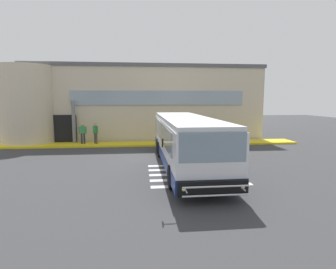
{
  "coord_description": "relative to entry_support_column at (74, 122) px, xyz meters",
  "views": [
    {
      "loc": [
        -0.58,
        -16.72,
        3.61
      ],
      "look_at": [
        1.1,
        -0.53,
        1.5
      ],
      "focal_mm": 28.43,
      "sensor_mm": 36.0,
      "label": 1
    }
  ],
  "objects": [
    {
      "name": "bay_paint_stripes",
      "position": [
        7.96,
        -9.6,
        -1.86
      ],
      "size": [
        4.4,
        3.96,
        0.01
      ],
      "color": "silver",
      "rests_on": "ground"
    },
    {
      "name": "ground_plane",
      "position": [
        5.96,
        -5.4,
        -1.87
      ],
      "size": [
        80.0,
        90.0,
        0.02
      ],
      "primitive_type": "cube",
      "color": "#353538",
      "rests_on": "ground"
    },
    {
      "name": "terminal_building",
      "position": [
        5.28,
        6.21,
        1.47
      ],
      "size": [
        22.4,
        13.8,
        6.69
      ],
      "color": "beige",
      "rests_on": "ground"
    },
    {
      "name": "bus_main_foreground",
      "position": [
        7.79,
        -7.95,
        -0.53
      ],
      "size": [
        3.04,
        11.64,
        2.7
      ],
      "color": "silver",
      "rests_on": "ground"
    },
    {
      "name": "passenger_near_column",
      "position": [
        0.8,
        -0.58,
        -0.78
      ],
      "size": [
        0.58,
        0.3,
        1.68
      ],
      "color": "#2D2D33",
      "rests_on": "boarding_curb"
    },
    {
      "name": "boarding_curb",
      "position": [
        5.96,
        -0.6,
        -1.79
      ],
      "size": [
        24.6,
        2.0,
        0.15
      ],
      "primitive_type": "cube",
      "color": "yellow",
      "rests_on": "ground"
    },
    {
      "name": "passenger_by_doorway",
      "position": [
        1.79,
        -0.58,
        -0.78
      ],
      "size": [
        0.44,
        0.44,
        1.68
      ],
      "color": "#4C4233",
      "rests_on": "boarding_curb"
    },
    {
      "name": "entry_support_column",
      "position": [
        0.0,
        0.0,
        0.0
      ],
      "size": [
        0.28,
        0.28,
        3.43
      ],
      "primitive_type": "cylinder",
      "color": "slate",
      "rests_on": "boarding_curb"
    }
  ]
}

